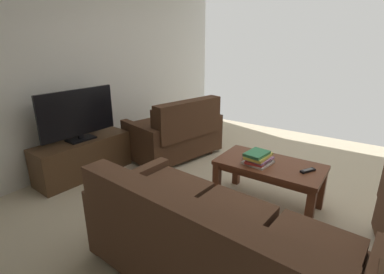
{
  "coord_description": "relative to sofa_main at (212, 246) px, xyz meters",
  "views": [
    {
      "loc": [
        -0.85,
        2.51,
        1.66
      ],
      "look_at": [
        0.68,
        0.28,
        0.72
      ],
      "focal_mm": 27.0,
      "sensor_mm": 36.0,
      "label": 1
    }
  ],
  "objects": [
    {
      "name": "book_stack",
      "position": [
        0.18,
        -1.17,
        0.17
      ],
      "size": [
        0.27,
        0.3,
        0.12
      ],
      "color": "silver",
      "rests_on": "coffee_table"
    },
    {
      "name": "coffee_table",
      "position": [
        0.07,
        -1.24,
        0.04
      ],
      "size": [
        1.02,
        0.56,
        0.47
      ],
      "color": "brown",
      "rests_on": "ground"
    },
    {
      "name": "loveseat_near",
      "position": [
        1.62,
        -1.73,
        0.01
      ],
      "size": [
        1.04,
        1.39,
        0.87
      ],
      "color": "black",
      "rests_on": "ground"
    },
    {
      "name": "flat_tv",
      "position": [
        2.22,
        -0.6,
        0.44
      ],
      "size": [
        0.22,
        0.95,
        0.61
      ],
      "color": "black",
      "rests_on": "tv_stand"
    },
    {
      "name": "tv_remote",
      "position": [
        -0.28,
        -1.26,
        0.12
      ],
      "size": [
        0.12,
        0.16,
        0.02
      ],
      "color": "black",
      "rests_on": "coffee_table"
    },
    {
      "name": "sofa_main",
      "position": [
        0.0,
        0.0,
        0.0
      ],
      "size": [
        1.92,
        0.99,
        0.82
      ],
      "color": "black",
      "rests_on": "ground"
    },
    {
      "name": "wall_right",
      "position": [
        2.58,
        -1.15,
        1.01
      ],
      "size": [
        0.12,
        5.51,
        2.73
      ],
      "primitive_type": "cube",
      "color": "silver",
      "rests_on": "ground"
    },
    {
      "name": "ground_plane",
      "position": [
        0.08,
        -1.15,
        -0.36
      ],
      "size": [
        5.0,
        5.51,
        0.01
      ],
      "primitive_type": "cube",
      "color": "beige"
    },
    {
      "name": "tv_stand",
      "position": [
        2.22,
        -0.6,
        -0.12
      ],
      "size": [
        0.48,
        1.19,
        0.47
      ],
      "color": "#4C331E",
      "rests_on": "ground"
    }
  ]
}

